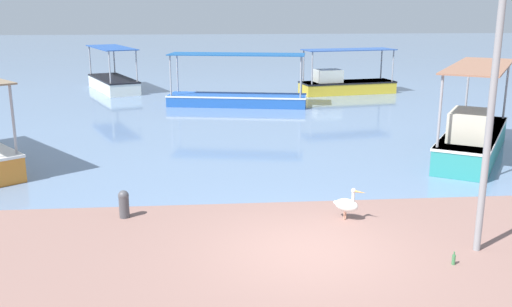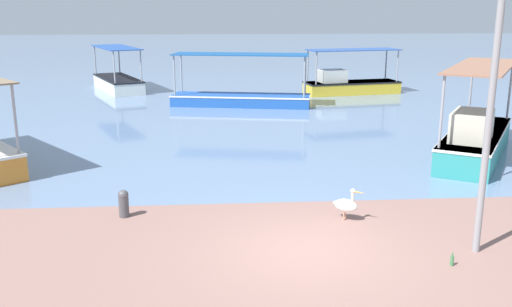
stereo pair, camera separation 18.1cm
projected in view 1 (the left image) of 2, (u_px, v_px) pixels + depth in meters
The scene contains 10 objects.
ground at pixel (307, 250), 11.75m from camera, with size 120.00×120.00×0.00m, color #8F685F.
harbor_water at pixel (226, 55), 58.04m from camera, with size 110.00×90.00×0.00m, color #6782A5.
fishing_boat_far_left at pixel (472, 136), 18.80m from camera, with size 4.71×6.15×3.03m.
fishing_boat_center at pixel (237, 96), 28.68m from camera, with size 7.14×3.00×2.59m.
fishing_boat_near_right at pixel (345, 83), 32.66m from camera, with size 5.66×2.66×2.51m.
fishing_boat_outer at pixel (113, 81), 33.81m from camera, with size 3.78×5.73×2.55m.
pelican at pixel (347, 204), 13.35m from camera, with size 0.71×0.57×0.80m.
lamp_post at pixel (494, 81), 10.90m from camera, with size 0.28×0.28×6.26m.
mooring_bollard at pixel (124, 203), 13.50m from camera, with size 0.25×0.25×0.67m.
glass_bottle at pixel (454, 259), 11.08m from camera, with size 0.07×0.07×0.27m.
Camera 1 is at (-1.98, -10.74, 4.89)m, focal length 40.00 mm.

